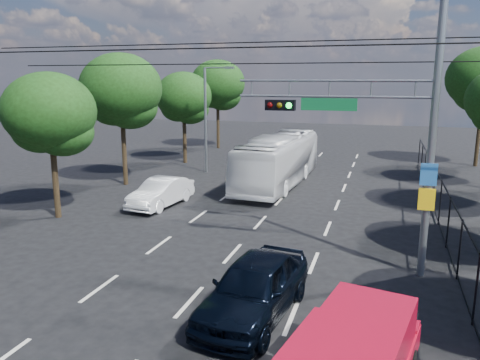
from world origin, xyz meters
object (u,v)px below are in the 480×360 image
at_px(navy_hatchback, 254,287).
at_px(white_van, 161,192).
at_px(white_bus, 279,160).
at_px(signal_mast, 392,114).

bearing_deg(navy_hatchback, white_van, 135.59).
height_order(navy_hatchback, white_bus, white_bus).
distance_m(navy_hatchback, white_bus, 16.16).
height_order(navy_hatchback, white_van, navy_hatchback).
bearing_deg(white_van, navy_hatchback, -44.98).
bearing_deg(navy_hatchback, white_bus, 107.37).
distance_m(signal_mast, navy_hatchback, 6.92).
bearing_deg(white_van, white_bus, 61.14).
bearing_deg(signal_mast, white_bus, 117.90).
height_order(signal_mast, white_van, signal_mast).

